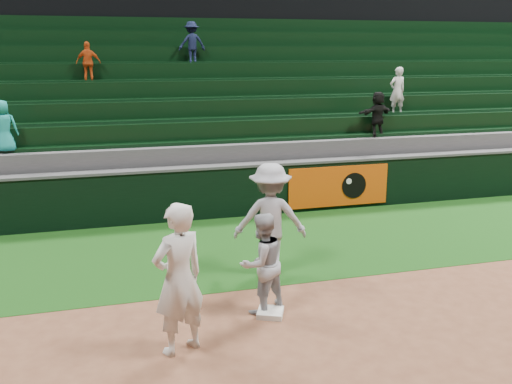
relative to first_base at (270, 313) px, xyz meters
The scene contains 8 objects.
ground 0.33m from the first_base, 17.16° to the left, with size 70.00×70.00×0.00m, color brown.
foul_grass 3.11m from the first_base, 84.29° to the left, with size 36.00×4.20×0.01m, color #10370D.
first_base is the anchor object (origin of this frame).
first_baseman 1.86m from the first_base, 155.18° to the right, with size 0.74×0.49×2.03m, color silver.
baserunner 0.76m from the first_base, 114.79° to the left, with size 0.75×0.58×1.54m, color #A0A2AA.
base_coach 1.96m from the first_base, 73.36° to the left, with size 1.28×0.73×1.98m, color #9C9DA9.
field_wall 5.34m from the first_base, 86.37° to the left, with size 36.00×0.45×1.25m.
stadium_seating 9.22m from the first_base, 88.03° to the left, with size 36.00×5.95×4.85m.
Camera 1 is at (-2.62, -7.59, 3.88)m, focal length 40.00 mm.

